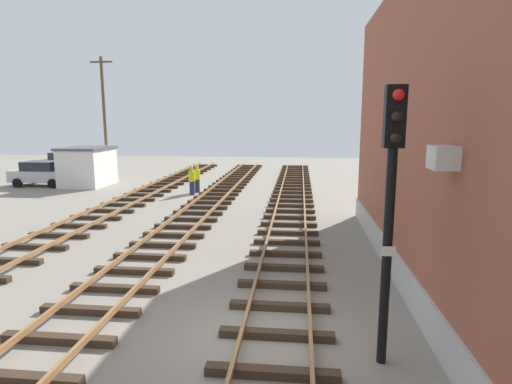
{
  "coord_description": "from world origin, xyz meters",
  "views": [
    {
      "loc": [
        0.98,
        -8.29,
        4.68
      ],
      "look_at": [
        -0.83,
        8.75,
        1.68
      ],
      "focal_mm": 29.09,
      "sensor_mm": 36.0,
      "label": 1
    }
  ],
  "objects_px": {
    "signal_mast": "(391,195)",
    "parked_car_red": "(65,162)",
    "utility_pole_far": "(104,116)",
    "parked_car_silver": "(42,173)",
    "track_worker_foreground": "(197,178)",
    "track_worker_distant": "(192,180)",
    "control_hut": "(88,166)"
  },
  "relations": [
    {
      "from": "control_hut",
      "to": "utility_pole_far",
      "type": "xyz_separation_m",
      "value": [
        -0.34,
        3.78,
        3.55
      ]
    },
    {
      "from": "control_hut",
      "to": "parked_car_red",
      "type": "distance_m",
      "value": 9.52
    },
    {
      "from": "track_worker_foreground",
      "to": "track_worker_distant",
      "type": "distance_m",
      "value": 0.9
    },
    {
      "from": "utility_pole_far",
      "to": "track_worker_distant",
      "type": "xyz_separation_m",
      "value": [
        8.73,
        -6.71,
        -4.01
      ]
    },
    {
      "from": "control_hut",
      "to": "utility_pole_far",
      "type": "relative_size",
      "value": 0.4
    },
    {
      "from": "parked_car_red",
      "to": "track_worker_foreground",
      "type": "bearing_deg",
      "value": -32.82
    },
    {
      "from": "parked_car_silver",
      "to": "track_worker_distant",
      "type": "bearing_deg",
      "value": -11.8
    },
    {
      "from": "control_hut",
      "to": "parked_car_silver",
      "type": "bearing_deg",
      "value": -170.84
    },
    {
      "from": "signal_mast",
      "to": "utility_pole_far",
      "type": "distance_m",
      "value": 29.72
    },
    {
      "from": "signal_mast",
      "to": "parked_car_red",
      "type": "bearing_deg",
      "value": 129.35
    },
    {
      "from": "parked_car_silver",
      "to": "utility_pole_far",
      "type": "xyz_separation_m",
      "value": [
        2.84,
        4.29,
        4.04
      ]
    },
    {
      "from": "signal_mast",
      "to": "utility_pole_far",
      "type": "bearing_deg",
      "value": 125.2
    },
    {
      "from": "track_worker_distant",
      "to": "signal_mast",
      "type": "bearing_deg",
      "value": -64.48
    },
    {
      "from": "control_hut",
      "to": "track_worker_distant",
      "type": "height_order",
      "value": "control_hut"
    },
    {
      "from": "control_hut",
      "to": "parked_car_silver",
      "type": "distance_m",
      "value": 3.25
    },
    {
      "from": "utility_pole_far",
      "to": "parked_car_red",
      "type": "bearing_deg",
      "value": 147.98
    },
    {
      "from": "utility_pole_far",
      "to": "control_hut",
      "type": "bearing_deg",
      "value": -84.85
    },
    {
      "from": "parked_car_silver",
      "to": "track_worker_foreground",
      "type": "xyz_separation_m",
      "value": [
        11.68,
        -1.53,
        0.03
      ]
    },
    {
      "from": "track_worker_foreground",
      "to": "track_worker_distant",
      "type": "height_order",
      "value": "same"
    },
    {
      "from": "signal_mast",
      "to": "track_worker_foreground",
      "type": "distance_m",
      "value": 20.33
    },
    {
      "from": "parked_car_silver",
      "to": "utility_pole_far",
      "type": "height_order",
      "value": "utility_pole_far"
    },
    {
      "from": "signal_mast",
      "to": "parked_car_red",
      "type": "xyz_separation_m",
      "value": [
        -22.81,
        27.81,
        -2.42
      ]
    },
    {
      "from": "track_worker_foreground",
      "to": "parked_car_red",
      "type": "bearing_deg",
      "value": 147.18
    },
    {
      "from": "utility_pole_far",
      "to": "track_worker_foreground",
      "type": "bearing_deg",
      "value": -33.33
    },
    {
      "from": "control_hut",
      "to": "track_worker_foreground",
      "type": "bearing_deg",
      "value": -13.47
    },
    {
      "from": "signal_mast",
      "to": "parked_car_red",
      "type": "distance_m",
      "value": 36.05
    },
    {
      "from": "signal_mast",
      "to": "parked_car_red",
      "type": "relative_size",
      "value": 1.26
    },
    {
      "from": "control_hut",
      "to": "track_worker_foreground",
      "type": "distance_m",
      "value": 8.76
    },
    {
      "from": "signal_mast",
      "to": "control_hut",
      "type": "distance_m",
      "value": 26.53
    },
    {
      "from": "control_hut",
      "to": "track_worker_distant",
      "type": "bearing_deg",
      "value": -19.24
    },
    {
      "from": "parked_car_silver",
      "to": "track_worker_foreground",
      "type": "height_order",
      "value": "track_worker_foreground"
    },
    {
      "from": "parked_car_red",
      "to": "track_worker_foreground",
      "type": "relative_size",
      "value": 2.25
    }
  ]
}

